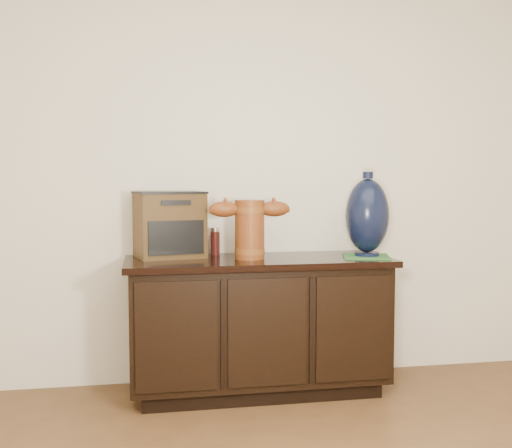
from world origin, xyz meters
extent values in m
plane|color=white|center=(0.00, 2.50, 1.30)|extent=(4.50, 0.00, 4.50)
cube|color=black|center=(0.00, 2.23, 0.04)|extent=(1.29, 0.45, 0.08)
cube|color=black|center=(0.00, 2.23, 0.40)|extent=(1.40, 0.50, 0.64)
cube|color=black|center=(0.00, 2.23, 0.74)|extent=(1.46, 0.56, 0.03)
cube|color=black|center=(-0.47, 1.97, 0.40)|extent=(0.41, 0.01, 0.56)
cube|color=black|center=(0.00, 1.97, 0.40)|extent=(0.41, 0.01, 0.56)
cube|color=black|center=(0.47, 1.97, 0.40)|extent=(0.41, 0.01, 0.56)
cylinder|color=brown|center=(-0.05, 2.20, 0.92)|extent=(0.16, 0.16, 0.32)
cylinder|color=#4A220E|center=(-0.05, 2.20, 0.80)|extent=(0.17, 0.17, 0.03)
cylinder|color=#4A220E|center=(-0.05, 2.20, 1.02)|extent=(0.17, 0.17, 0.03)
ellipsoid|color=brown|center=(-0.19, 2.20, 1.03)|extent=(0.17, 0.08, 0.09)
ellipsoid|color=brown|center=(0.09, 2.21, 1.03)|extent=(0.17, 0.08, 0.09)
cube|color=#432B10|center=(-0.48, 2.36, 0.93)|extent=(0.41, 0.35, 0.36)
cube|color=black|center=(-0.45, 2.22, 0.88)|extent=(0.30, 0.07, 0.18)
cube|color=black|center=(-0.48, 2.36, 1.12)|extent=(0.42, 0.37, 0.01)
cube|color=#336C30|center=(0.60, 2.17, 0.76)|extent=(0.31, 0.31, 0.01)
cylinder|color=black|center=(0.61, 2.17, 0.77)|extent=(0.14, 0.14, 0.02)
ellipsoid|color=black|center=(0.61, 2.17, 0.99)|extent=(0.30, 0.30, 0.41)
cylinder|color=black|center=(0.61, 2.17, 1.21)|extent=(0.06, 0.06, 0.04)
cylinder|color=#601710|center=(-0.22, 2.42, 0.82)|extent=(0.05, 0.05, 0.14)
cylinder|color=silver|center=(-0.22, 2.42, 0.90)|extent=(0.05, 0.05, 0.02)
camera|label=1|loc=(-0.61, -1.01, 1.17)|focal=42.00mm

